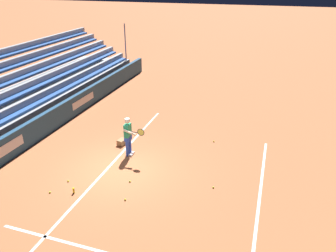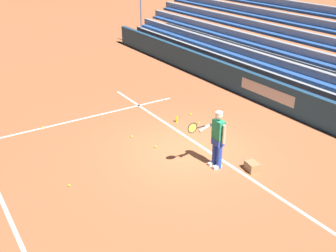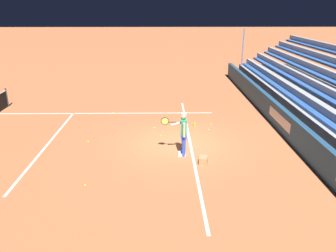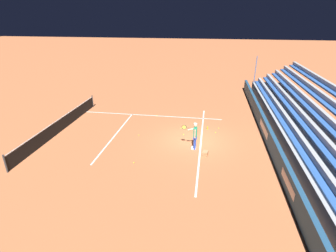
{
  "view_description": "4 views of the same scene",
  "coord_description": "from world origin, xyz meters",
  "views": [
    {
      "loc": [
        10.09,
        5.34,
        7.16
      ],
      "look_at": [
        -1.47,
        1.56,
        1.5
      ],
      "focal_mm": 35.0,
      "sensor_mm": 36.0,
      "label": 1
    },
    {
      "loc": [
        -8.71,
        6.4,
        5.94
      ],
      "look_at": [
        0.43,
        0.49,
        0.8
      ],
      "focal_mm": 42.0,
      "sensor_mm": 36.0,
      "label": 2
    },
    {
      "loc": [
        -12.77,
        0.64,
        5.47
      ],
      "look_at": [
        -0.05,
        0.44,
        0.78
      ],
      "focal_mm": 35.0,
      "sensor_mm": 36.0,
      "label": 3
    },
    {
      "loc": [
        -15.92,
        -0.8,
        7.8
      ],
      "look_at": [
        -0.04,
        1.74,
        0.94
      ],
      "focal_mm": 28.0,
      "sensor_mm": 36.0,
      "label": 4
    }
  ],
  "objects": [
    {
      "name": "tennis_net",
      "position": [
        0.0,
        9.59,
        0.49
      ],
      "size": [
        11.09,
        0.09,
        1.07
      ],
      "color": "#33383D",
      "rests_on": "ground"
    },
    {
      "name": "tennis_ball_toward_net",
      "position": [
        0.11,
        3.84,
        0.03
      ],
      "size": [
        0.07,
        0.07,
        0.07
      ],
      "primitive_type": "sphere",
      "color": "#CCE533",
      "rests_on": "ground"
    },
    {
      "name": "ball_box_cardboard",
      "position": [
        -1.94,
        -0.83,
        0.13
      ],
      "size": [
        0.45,
        0.37,
        0.26
      ],
      "primitive_type": "cube",
      "rotation": [
        0.0,
        0.0,
        -0.2
      ],
      "color": "#A87F51",
      "rests_on": "ground"
    },
    {
      "name": "tennis_ball_stray_back",
      "position": [
        -3.51,
        3.16,
        0.03
      ],
      "size": [
        0.07,
        0.07,
        0.07
      ],
      "primitive_type": "sphere",
      "color": "#CCE533",
      "rests_on": "ground"
    },
    {
      "name": "ground_plane",
      "position": [
        0.0,
        0.0,
        0.0
      ],
      "size": [
        160.0,
        160.0,
        0.0
      ],
      "primitive_type": "plane",
      "color": "#B7663D"
    },
    {
      "name": "water_bottle",
      "position": [
        1.96,
        -0.88,
        0.11
      ],
      "size": [
        0.07,
        0.07,
        0.22
      ],
      "primitive_type": "cylinder",
      "color": "yellow",
      "rests_on": "ground"
    },
    {
      "name": "tennis_ball_far_right",
      "position": [
        1.42,
        -1.48,
        0.03
      ],
      "size": [
        0.07,
        0.07,
        0.07
      ],
      "primitive_type": "sphere",
      "color": "#CCE533",
      "rests_on": "ground"
    },
    {
      "name": "tennis_ball_midcourt",
      "position": [
        0.71,
        0.76,
        0.03
      ],
      "size": [
        0.07,
        0.07,
        0.07
      ],
      "primitive_type": "sphere",
      "color": "#CCE533",
      "rests_on": "ground"
    },
    {
      "name": "tennis_ball_far_left",
      "position": [
        1.77,
        1.06,
        0.03
      ],
      "size": [
        0.07,
        0.07,
        0.07
      ],
      "primitive_type": "sphere",
      "color": "#CCE533",
      "rests_on": "ground"
    },
    {
      "name": "tennis_ball_on_baseline",
      "position": [
        2.23,
        -1.7,
        0.03
      ],
      "size": [
        0.07,
        0.07,
        0.07
      ],
      "primitive_type": "sphere",
      "color": "#CCE533",
      "rests_on": "ground"
    },
    {
      "name": "back_wall_sponsor_board",
      "position": [
        -0.0,
        -4.81,
        0.55
      ],
      "size": [
        27.63,
        0.25,
        1.1
      ],
      "color": "navy",
      "rests_on": "ground"
    },
    {
      "name": "court_baseline_white",
      "position": [
        0.0,
        -0.5,
        0.0
      ],
      "size": [
        12.0,
        0.1,
        0.01
      ],
      "primitive_type": "cube",
      "color": "white",
      "rests_on": "ground"
    },
    {
      "name": "court_sideline_white",
      "position": [
        4.11,
        4.0,
        0.0
      ],
      "size": [
        0.1,
        12.0,
        0.01
      ],
      "primitive_type": "cube",
      "color": "white",
      "rests_on": "ground"
    },
    {
      "name": "tennis_ball_near_player",
      "position": [
        4.1,
        3.34,
        0.03
      ],
      "size": [
        0.07,
        0.07,
        0.07
      ],
      "primitive_type": "sphere",
      "color": "#CCE533",
      "rests_on": "ground"
    },
    {
      "name": "bleacher_stand",
      "position": [
        0.0,
        -7.44,
        0.79
      ],
      "size": [
        26.25,
        4.0,
        3.85
      ],
      "color": "#9EA3A8",
      "rests_on": "ground"
    },
    {
      "name": "tennis_player",
      "position": [
        -1.19,
        -0.11,
        0.89
      ],
      "size": [
        0.59,
        0.99,
        1.71
      ],
      "color": "blue",
      "rests_on": "ground"
    },
    {
      "name": "court_service_line_white",
      "position": [
        0.0,
        5.5,
        0.0
      ],
      "size": [
        8.22,
        0.1,
        0.01
      ],
      "primitive_type": "cube",
      "color": "white",
      "rests_on": "ground"
    }
  ]
}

